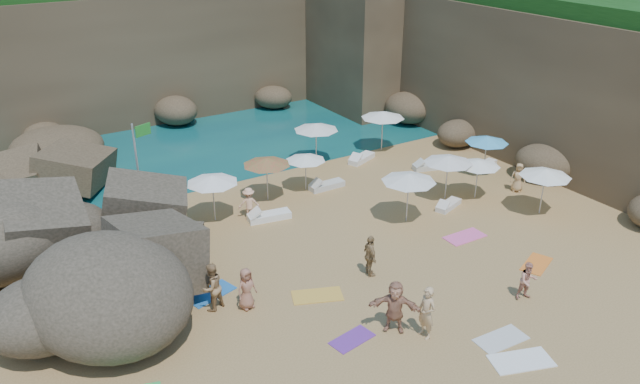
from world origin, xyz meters
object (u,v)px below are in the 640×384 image
rock_outcrop (72,302)px  person_stand_1 (212,287)px  flag_pole (140,159)px  person_stand_6 (427,313)px  parasol_0 (212,179)px  person_stand_5 (104,242)px  person_stand_4 (518,177)px  parasol_1 (316,127)px  lounger_0 (362,158)px  person_stand_2 (249,203)px  parasol_2 (306,158)px  person_stand_3 (370,256)px

rock_outcrop → person_stand_1: person_stand_1 is taller
flag_pole → person_stand_6: 14.34m
parasol_0 → person_stand_5: bearing=-170.1°
person_stand_4 → person_stand_6: (-11.39, -6.41, 0.19)m
rock_outcrop → person_stand_5: 3.12m
person_stand_1 → parasol_1: bearing=-156.6°
rock_outcrop → lounger_0: bearing=18.7°
parasol_1 → person_stand_2: (-6.03, -4.05, -1.36)m
rock_outcrop → parasol_1: 15.97m
flag_pole → person_stand_1: (-0.25, -8.19, -1.96)m
rock_outcrop → flag_pole: bearing=49.7°
person_stand_4 → rock_outcrop: bearing=-137.9°
person_stand_1 → person_stand_6: bearing=115.8°
person_stand_4 → person_stand_2: bearing=-152.4°
person_stand_1 → person_stand_4: person_stand_1 is taller
lounger_0 → person_stand_5: person_stand_5 is taller
parasol_1 → person_stand_4: size_ratio=1.64×
person_stand_6 → parasol_2: bearing=164.8°
parasol_1 → person_stand_2: bearing=-146.1°
parasol_0 → parasol_2: (5.15, 0.69, -0.29)m
parasol_1 → person_stand_3: 11.72m
flag_pole → person_stand_4: (16.43, -6.88, -2.12)m
parasol_2 → person_stand_4: parasol_2 is taller
rock_outcrop → lounger_0: size_ratio=4.66×
parasol_1 → person_stand_5: 13.28m
parasol_1 → person_stand_6: parasol_1 is taller
parasol_2 → lounger_0: bearing=20.1°
person_stand_1 → person_stand_2: person_stand_1 is taller
person_stand_5 → person_stand_6: (7.58, -10.51, 0.14)m
rock_outcrop → parasol_0: 7.89m
flag_pole → lounger_0: bearing=2.2°
parasol_2 → person_stand_1: (-7.92, -6.98, -0.82)m
parasol_0 → person_stand_2: 1.99m
person_stand_1 → person_stand_5: size_ratio=1.13×
person_stand_1 → person_stand_6: (5.29, -5.09, 0.03)m
lounger_0 → parasol_0: bearing=171.2°
parasol_0 → person_stand_3: bearing=-66.8°
person_stand_6 → rock_outcrop: bearing=-133.6°
person_stand_5 → parasol_0: bearing=9.1°
person_stand_1 → rock_outcrop: bearing=-56.3°
parasol_1 → person_stand_6: 15.66m
rock_outcrop → parasol_0: (6.90, 3.27, 2.00)m
person_stand_3 → person_stand_6: person_stand_6 is taller
rock_outcrop → person_stand_1: size_ratio=4.82×
lounger_0 → person_stand_3: (-6.56, -9.77, 0.70)m
parasol_2 → person_stand_3: bearing=-103.7°
flag_pole → parasol_1: 10.10m
flag_pole → person_stand_5: size_ratio=2.84×
lounger_0 → person_stand_1: size_ratio=1.03×
person_stand_1 → parasol_0: bearing=-133.9°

